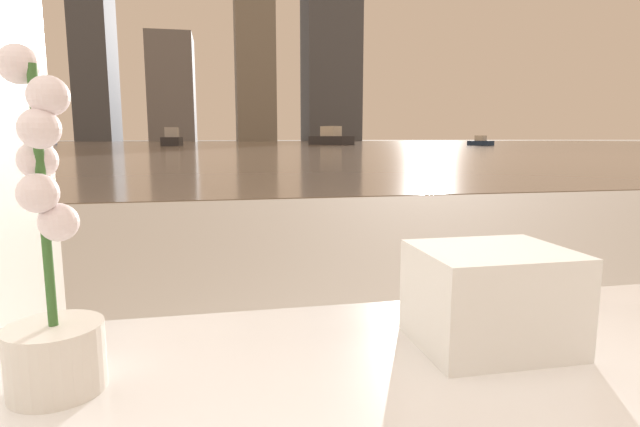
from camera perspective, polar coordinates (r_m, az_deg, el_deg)
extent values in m
cylinder|color=silver|center=(0.77, -27.91, -14.37)|extent=(0.12, 0.12, 0.09)
cylinder|color=#38662D|center=(0.72, -29.11, 1.41)|extent=(0.01, 0.01, 0.33)
sphere|color=silver|center=(0.74, -31.24, 14.39)|extent=(0.05, 0.05, 0.05)
sphere|color=silver|center=(0.70, -28.63, 11.73)|extent=(0.05, 0.05, 0.05)
sphere|color=silver|center=(0.70, -29.41, 8.46)|extent=(0.05, 0.05, 0.05)
sphere|color=silver|center=(0.74, -29.56, 5.33)|extent=(0.05, 0.05, 0.05)
sphere|color=silver|center=(0.71, -29.53, 2.03)|extent=(0.05, 0.05, 0.05)
sphere|color=silver|center=(0.72, -27.69, -0.89)|extent=(0.05, 0.05, 0.05)
cube|color=white|center=(0.88, 18.72, -12.74)|extent=(0.24, 0.20, 0.04)
cube|color=white|center=(0.87, 18.85, -10.28)|extent=(0.24, 0.20, 0.04)
cube|color=white|center=(0.86, 18.98, -7.74)|extent=(0.24, 0.20, 0.04)
cube|color=white|center=(0.85, 19.12, -5.14)|extent=(0.24, 0.20, 0.04)
cube|color=gray|center=(61.96, -11.25, 7.75)|extent=(180.00, 110.00, 0.01)
cube|color=navy|center=(73.32, -29.34, 7.24)|extent=(2.93, 4.77, 0.79)
cube|color=silver|center=(73.32, -29.39, 7.90)|extent=(1.62, 1.97, 0.90)
cube|color=#2D2D33|center=(56.45, 1.26, 8.33)|extent=(4.43, 5.75, 0.97)
cube|color=silver|center=(56.45, 1.26, 9.39)|extent=(2.24, 2.49, 1.11)
cube|color=navy|center=(55.66, 17.86, 7.66)|extent=(1.92, 2.93, 0.49)
cube|color=silver|center=(55.65, 17.89, 8.20)|extent=(1.03, 1.22, 0.56)
cube|color=#2D2D33|center=(52.97, -16.53, 7.89)|extent=(1.82, 4.96, 0.86)
cube|color=silver|center=(52.97, -16.57, 8.89)|extent=(1.28, 1.88, 0.98)
cube|color=#4C515B|center=(126.35, -32.52, 13.40)|extent=(10.76, 10.18, 28.23)
cube|color=#4C515B|center=(122.68, -24.50, 18.51)|extent=(7.29, 13.16, 46.69)
cube|color=slate|center=(118.80, -16.52, 13.48)|extent=(9.59, 13.12, 22.94)
cube|color=gray|center=(120.14, -7.55, 18.70)|extent=(8.63, 12.07, 43.73)
cube|color=#4C515B|center=(124.48, 1.23, 22.42)|extent=(12.37, 12.31, 60.76)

